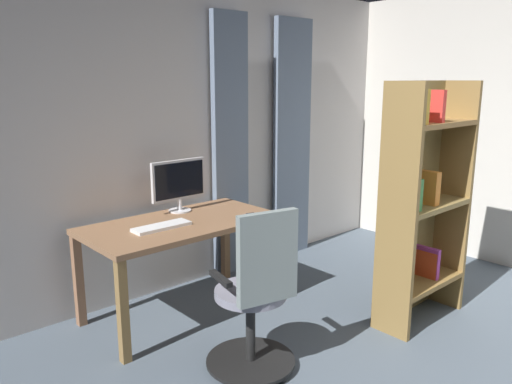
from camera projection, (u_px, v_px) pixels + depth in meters
name	position (u px, v px, depth m)	size (l,w,h in m)	color
back_room_partition	(179.00, 136.00, 4.24)	(5.11, 0.10, 2.58)	silver
curtain_left_panel	(292.00, 141.00, 5.01)	(0.46, 0.06, 2.33)	slate
curtain_right_panel	(230.00, 148.00, 4.49)	(0.37, 0.06, 2.33)	slate
desk	(182.00, 233.00, 3.78)	(1.43, 0.75, 0.73)	#896143
office_chair	(256.00, 300.00, 3.02)	(0.56, 0.56, 1.05)	black
computer_monitor	(179.00, 182.00, 3.99)	(0.48, 0.18, 0.41)	silver
computer_keyboard	(162.00, 227.00, 3.58)	(0.42, 0.14, 0.02)	white
cell_phone_face_up	(254.00, 216.00, 3.90)	(0.07, 0.14, 0.01)	#232328
bookshelf	(419.00, 202.00, 3.67)	(0.79, 0.30, 1.75)	olive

